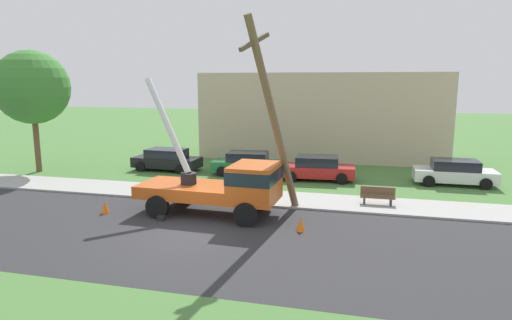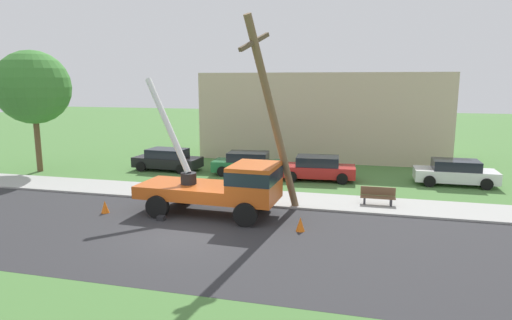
{
  "view_description": "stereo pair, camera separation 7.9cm",
  "coord_description": "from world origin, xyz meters",
  "px_view_note": "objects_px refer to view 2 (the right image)",
  "views": [
    {
      "loc": [
        6.63,
        -14.94,
        5.84
      ],
      "look_at": [
        1.93,
        3.77,
        2.35
      ],
      "focal_mm": 30.89,
      "sensor_mm": 36.0,
      "label": 1
    },
    {
      "loc": [
        6.7,
        -14.92,
        5.84
      ],
      "look_at": [
        1.93,
        3.77,
        2.35
      ],
      "focal_mm": 30.89,
      "sensor_mm": 36.0,
      "label": 2
    }
  ],
  "objects_px": {
    "leaning_utility_pole": "(273,118)",
    "parked_sedan_black": "(168,160)",
    "utility_truck": "(226,184)",
    "parked_sedan_green": "(248,163)",
    "parked_sedan_red": "(317,168)",
    "park_bench": "(378,197)",
    "parked_sedan_white": "(455,172)",
    "roadside_tree_near": "(33,88)",
    "traffic_cone_ahead": "(300,224)",
    "traffic_cone_behind": "(105,207)"
  },
  "relations": [
    {
      "from": "utility_truck",
      "to": "parked_sedan_white",
      "type": "xyz_separation_m",
      "value": [
        10.77,
        8.7,
        -0.7
      ]
    },
    {
      "from": "parked_sedan_red",
      "to": "leaning_utility_pole",
      "type": "bearing_deg",
      "value": -98.01
    },
    {
      "from": "utility_truck",
      "to": "traffic_cone_ahead",
      "type": "relative_size",
      "value": 12.06
    },
    {
      "from": "parked_sedan_black",
      "to": "traffic_cone_ahead",
      "type": "bearing_deg",
      "value": -43.34
    },
    {
      "from": "park_bench",
      "to": "roadside_tree_near",
      "type": "xyz_separation_m",
      "value": [
        -21.25,
        2.97,
        4.94
      ]
    },
    {
      "from": "leaning_utility_pole",
      "to": "parked_sedan_white",
      "type": "height_order",
      "value": "leaning_utility_pole"
    },
    {
      "from": "traffic_cone_ahead",
      "to": "traffic_cone_behind",
      "type": "height_order",
      "value": "same"
    },
    {
      "from": "leaning_utility_pole",
      "to": "utility_truck",
      "type": "bearing_deg",
      "value": -169.18
    },
    {
      "from": "parked_sedan_green",
      "to": "parked_sedan_red",
      "type": "xyz_separation_m",
      "value": [
        4.41,
        -0.5,
        0.0
      ]
    },
    {
      "from": "utility_truck",
      "to": "parked_sedan_black",
      "type": "height_order",
      "value": "utility_truck"
    },
    {
      "from": "parked_sedan_red",
      "to": "parked_sedan_black",
      "type": "bearing_deg",
      "value": 177.36
    },
    {
      "from": "leaning_utility_pole",
      "to": "roadside_tree_near",
      "type": "xyz_separation_m",
      "value": [
        -16.78,
        5.7,
        1.1
      ]
    },
    {
      "from": "leaning_utility_pole",
      "to": "parked_sedan_black",
      "type": "relative_size",
      "value": 1.88
    },
    {
      "from": "traffic_cone_ahead",
      "to": "park_bench",
      "type": "relative_size",
      "value": 0.35
    },
    {
      "from": "parked_sedan_white",
      "to": "leaning_utility_pole",
      "type": "bearing_deg",
      "value": -136.57
    },
    {
      "from": "parked_sedan_green",
      "to": "parked_sedan_white",
      "type": "distance_m",
      "value": 12.12
    },
    {
      "from": "parked_sedan_green",
      "to": "park_bench",
      "type": "height_order",
      "value": "parked_sedan_green"
    },
    {
      "from": "park_bench",
      "to": "traffic_cone_ahead",
      "type": "bearing_deg",
      "value": -124.43
    },
    {
      "from": "traffic_cone_behind",
      "to": "parked_sedan_white",
      "type": "relative_size",
      "value": 0.13
    },
    {
      "from": "utility_truck",
      "to": "park_bench",
      "type": "bearing_deg",
      "value": 25.71
    },
    {
      "from": "parked_sedan_white",
      "to": "traffic_cone_behind",
      "type": "bearing_deg",
      "value": -148.95
    },
    {
      "from": "leaning_utility_pole",
      "to": "parked_sedan_white",
      "type": "bearing_deg",
      "value": 43.43
    },
    {
      "from": "traffic_cone_behind",
      "to": "parked_sedan_red",
      "type": "height_order",
      "value": "parked_sedan_red"
    },
    {
      "from": "parked_sedan_black",
      "to": "parked_sedan_red",
      "type": "relative_size",
      "value": 1.0
    },
    {
      "from": "parked_sedan_black",
      "to": "park_bench",
      "type": "xyz_separation_m",
      "value": [
        13.31,
        -5.35,
        -0.25
      ]
    },
    {
      "from": "parked_sedan_red",
      "to": "park_bench",
      "type": "xyz_separation_m",
      "value": [
        3.4,
        -4.89,
        -0.25
      ]
    },
    {
      "from": "parked_sedan_black",
      "to": "roadside_tree_near",
      "type": "bearing_deg",
      "value": -163.27
    },
    {
      "from": "park_bench",
      "to": "parked_sedan_green",
      "type": "bearing_deg",
      "value": 145.37
    },
    {
      "from": "utility_truck",
      "to": "traffic_cone_ahead",
      "type": "height_order",
      "value": "utility_truck"
    },
    {
      "from": "parked_sedan_white",
      "to": "park_bench",
      "type": "relative_size",
      "value": 2.75
    },
    {
      "from": "utility_truck",
      "to": "parked_sedan_black",
      "type": "bearing_deg",
      "value": 129.01
    },
    {
      "from": "utility_truck",
      "to": "parked_sedan_green",
      "type": "xyz_separation_m",
      "value": [
        -1.35,
        8.5,
        -0.7
      ]
    },
    {
      "from": "leaning_utility_pole",
      "to": "roadside_tree_near",
      "type": "bearing_deg",
      "value": 161.25
    },
    {
      "from": "leaning_utility_pole",
      "to": "roadside_tree_near",
      "type": "height_order",
      "value": "leaning_utility_pole"
    },
    {
      "from": "parked_sedan_red",
      "to": "park_bench",
      "type": "relative_size",
      "value": 2.82
    },
    {
      "from": "utility_truck",
      "to": "parked_sedan_black",
      "type": "xyz_separation_m",
      "value": [
        -6.85,
        8.46,
        -0.7
      ]
    },
    {
      "from": "leaning_utility_pole",
      "to": "parked_sedan_green",
      "type": "xyz_separation_m",
      "value": [
        -3.33,
        8.12,
        -3.6
      ]
    },
    {
      "from": "traffic_cone_behind",
      "to": "parked_sedan_red",
      "type": "bearing_deg",
      "value": 46.95
    },
    {
      "from": "utility_truck",
      "to": "roadside_tree_near",
      "type": "height_order",
      "value": "roadside_tree_near"
    },
    {
      "from": "traffic_cone_ahead",
      "to": "parked_sedan_black",
      "type": "distance_m",
      "value": 14.18
    },
    {
      "from": "parked_sedan_red",
      "to": "traffic_cone_behind",
      "type": "bearing_deg",
      "value": -133.05
    },
    {
      "from": "parked_sedan_red",
      "to": "park_bench",
      "type": "distance_m",
      "value": 5.96
    },
    {
      "from": "parked_sedan_green",
      "to": "roadside_tree_near",
      "type": "relative_size",
      "value": 0.59
    },
    {
      "from": "parked_sedan_black",
      "to": "roadside_tree_near",
      "type": "distance_m",
      "value": 9.52
    },
    {
      "from": "utility_truck",
      "to": "roadside_tree_near",
      "type": "bearing_deg",
      "value": 157.67
    },
    {
      "from": "traffic_cone_behind",
      "to": "parked_sedan_black",
      "type": "distance_m",
      "value": 9.61
    },
    {
      "from": "leaning_utility_pole",
      "to": "traffic_cone_ahead",
      "type": "xyz_separation_m",
      "value": [
        1.47,
        -1.65,
        -4.03
      ]
    },
    {
      "from": "park_bench",
      "to": "parked_sedan_white",
      "type": "bearing_deg",
      "value": 52.33
    },
    {
      "from": "parked_sedan_white",
      "to": "utility_truck",
      "type": "bearing_deg",
      "value": -141.08
    },
    {
      "from": "leaning_utility_pole",
      "to": "parked_sedan_black",
      "type": "bearing_deg",
      "value": 137.57
    }
  ]
}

